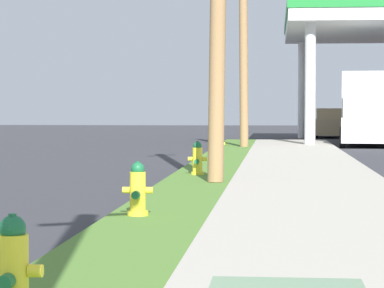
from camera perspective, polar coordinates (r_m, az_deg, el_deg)
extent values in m
cylinder|color=yellow|center=(6.43, -11.30, -8.29)|extent=(0.22, 0.22, 0.60)
sphere|color=#196038|center=(6.37, -11.32, -5.29)|extent=(0.19, 0.19, 0.19)
cylinder|color=#196038|center=(6.36, -11.33, -4.57)|extent=(0.06, 0.06, 0.05)
cylinder|color=yellow|center=(6.37, -9.91, -7.93)|extent=(0.10, 0.09, 0.09)
cylinder|color=#196038|center=(6.27, -11.75, -8.59)|extent=(0.11, 0.12, 0.11)
cylinder|color=yellow|center=(12.39, -3.46, -4.41)|extent=(0.29, 0.29, 0.06)
cylinder|color=yellow|center=(12.36, -3.46, -3.16)|extent=(0.22, 0.22, 0.60)
sphere|color=#196038|center=(12.33, -3.46, -1.59)|extent=(0.19, 0.19, 0.19)
cylinder|color=#196038|center=(12.33, -3.47, -1.22)|extent=(0.06, 0.06, 0.05)
cylinder|color=yellow|center=(12.38, -4.19, -2.93)|extent=(0.10, 0.09, 0.09)
cylinder|color=yellow|center=(12.33, -2.73, -2.95)|extent=(0.10, 0.09, 0.09)
cylinder|color=#196038|center=(12.19, -3.58, -3.25)|extent=(0.11, 0.12, 0.11)
cylinder|color=yellow|center=(19.88, 0.35, -1.87)|extent=(0.29, 0.29, 0.06)
cylinder|color=yellow|center=(19.86, 0.35, -1.09)|extent=(0.22, 0.22, 0.60)
sphere|color=#196038|center=(19.85, 0.35, -0.11)|extent=(0.19, 0.19, 0.19)
cylinder|color=#196038|center=(19.84, 0.35, 0.12)|extent=(0.06, 0.06, 0.05)
cylinder|color=yellow|center=(19.87, -0.11, -0.95)|extent=(0.10, 0.09, 0.09)
cylinder|color=yellow|center=(19.85, 0.81, -0.96)|extent=(0.10, 0.09, 0.09)
cylinder|color=#196038|center=(19.69, 0.31, -1.13)|extent=(0.11, 0.12, 0.11)
cylinder|color=yellow|center=(28.28, 1.70, -0.63)|extent=(0.29, 0.29, 0.06)
cylinder|color=yellow|center=(28.27, 1.70, -0.08)|extent=(0.22, 0.22, 0.60)
sphere|color=#196038|center=(28.26, 1.70, 0.61)|extent=(0.19, 0.19, 0.19)
cylinder|color=#196038|center=(28.26, 1.70, 0.77)|extent=(0.06, 0.06, 0.05)
cylinder|color=yellow|center=(28.28, 1.37, 0.02)|extent=(0.10, 0.09, 0.09)
cylinder|color=yellow|center=(28.26, 2.02, 0.01)|extent=(0.10, 0.09, 0.09)
cylinder|color=#196038|center=(28.10, 1.67, -0.10)|extent=(0.11, 0.12, 0.11)
cylinder|color=#937047|center=(34.23, 3.29, 6.70)|extent=(0.53, 0.52, 8.20)
cylinder|color=silver|center=(36.52, 7.51, 3.73)|extent=(0.44, 0.44, 5.03)
cylinder|color=silver|center=(47.63, 7.01, 3.39)|extent=(0.44, 0.44, 5.03)
cube|color=white|center=(42.49, 12.10, 7.23)|extent=(8.94, 12.92, 0.50)
cube|color=#1E8433|center=(42.53, 12.10, 7.81)|extent=(9.04, 13.02, 0.36)
cube|color=#47474C|center=(47.87, 11.27, 1.31)|extent=(0.70, 1.10, 1.60)
cylinder|color=black|center=(47.54, 11.82, 0.69)|extent=(0.24, 0.61, 0.60)
cube|color=tan|center=(49.14, 8.82, 1.10)|extent=(1.93, 4.54, 0.85)
cube|color=tan|center=(48.91, 8.83, 1.92)|extent=(1.65, 2.06, 0.56)
cylinder|color=black|center=(50.83, 7.78, 0.82)|extent=(0.23, 0.61, 0.60)
cylinder|color=black|center=(50.89, 9.71, 0.81)|extent=(0.23, 0.61, 0.60)
cylinder|color=black|center=(47.43, 7.85, 0.72)|extent=(0.23, 0.61, 0.60)
cylinder|color=black|center=(47.49, 9.92, 0.71)|extent=(0.23, 0.61, 0.60)
cube|color=white|center=(38.68, 10.93, 0.95)|extent=(2.45, 6.53, 1.00)
cube|color=white|center=(39.44, 10.92, 3.08)|extent=(2.24, 4.10, 1.90)
cube|color=white|center=(36.62, 11.02, 2.36)|extent=(1.98, 2.17, 0.90)
cylinder|color=black|center=(36.03, 9.52, 0.34)|extent=(0.27, 0.77, 0.76)
cylinder|color=black|center=(41.32, 9.51, 0.59)|extent=(0.27, 0.77, 0.76)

